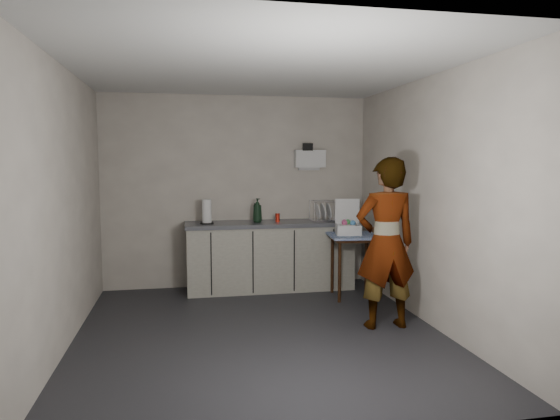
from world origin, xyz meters
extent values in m
plane|color=#252429|center=(0.00, 0.00, 0.00)|extent=(4.00, 4.00, 0.00)
cube|color=beige|center=(0.00, 1.99, 1.30)|extent=(3.60, 0.02, 2.60)
cube|color=beige|center=(1.79, 0.00, 1.30)|extent=(0.02, 4.00, 2.60)
cube|color=beige|center=(-1.79, 0.00, 1.30)|extent=(0.02, 4.00, 2.60)
cube|color=white|center=(0.00, 0.00, 2.60)|extent=(3.60, 4.00, 0.01)
cube|color=black|center=(0.40, 1.70, 0.04)|extent=(2.20, 0.52, 0.08)
cube|color=beige|center=(0.40, 1.70, 0.43)|extent=(2.20, 0.58, 0.86)
cube|color=#555861|center=(0.40, 1.70, 0.89)|extent=(2.24, 0.62, 0.05)
cube|color=black|center=(-0.40, 1.41, 0.43)|extent=(0.02, 0.01, 0.80)
cube|color=black|center=(0.13, 1.41, 0.43)|extent=(0.02, 0.01, 0.80)
cube|color=black|center=(0.67, 1.41, 0.43)|extent=(0.01, 0.01, 0.80)
cube|color=black|center=(1.20, 1.41, 0.43)|extent=(0.02, 0.01, 0.80)
cube|color=white|center=(1.00, 1.92, 1.75)|extent=(0.42, 0.16, 0.24)
cube|color=white|center=(1.00, 1.97, 1.61)|extent=(0.30, 0.06, 0.04)
cube|color=black|center=(0.95, 1.83, 1.91)|extent=(0.14, 0.02, 0.10)
cylinder|color=#3B1E0D|center=(1.12, 0.90, 0.37)|extent=(0.04, 0.04, 0.73)
cylinder|color=#3B1E0D|center=(1.57, 0.85, 0.37)|extent=(0.04, 0.04, 0.73)
cylinder|color=#3B1E0D|center=(1.17, 1.35, 0.37)|extent=(0.04, 0.04, 0.73)
cylinder|color=#3B1E0D|center=(1.62, 1.30, 0.37)|extent=(0.04, 0.04, 0.73)
cube|color=#3B1E0D|center=(1.37, 1.10, 0.75)|extent=(0.60, 0.60, 0.04)
cube|color=navy|center=(1.37, 1.10, 0.78)|extent=(0.68, 0.68, 0.03)
imported|color=#B2A593|center=(1.30, -0.06, 0.88)|extent=(0.65, 0.43, 1.76)
imported|color=black|center=(0.23, 1.69, 1.07)|extent=(0.16, 0.16, 0.32)
cylinder|color=red|center=(0.50, 1.70, 0.97)|extent=(0.06, 0.06, 0.11)
cylinder|color=black|center=(0.23, 1.70, 1.04)|extent=(0.07, 0.07, 0.25)
cylinder|color=black|center=(-0.43, 1.65, 0.92)|extent=(0.18, 0.18, 0.02)
cylinder|color=white|center=(-0.43, 1.65, 1.08)|extent=(0.12, 0.12, 0.30)
cube|color=white|center=(1.16, 1.73, 0.92)|extent=(0.39, 0.30, 0.02)
cylinder|color=white|center=(0.99, 1.60, 1.06)|extent=(0.01, 0.01, 0.26)
cylinder|color=white|center=(1.34, 1.60, 1.06)|extent=(0.01, 0.01, 0.26)
cylinder|color=white|center=(0.99, 1.85, 1.06)|extent=(0.01, 0.01, 0.26)
cylinder|color=white|center=(1.34, 1.85, 1.06)|extent=(0.01, 0.01, 0.26)
cylinder|color=white|center=(1.06, 1.73, 1.04)|extent=(0.05, 0.22, 0.22)
cylinder|color=white|center=(1.14, 1.73, 1.04)|extent=(0.05, 0.22, 0.22)
cylinder|color=white|center=(1.22, 1.73, 1.04)|extent=(0.05, 0.22, 0.22)
cube|color=white|center=(1.31, 1.15, 0.80)|extent=(0.37, 0.37, 0.01)
cube|color=white|center=(1.27, 1.00, 0.87)|extent=(0.30, 0.08, 0.11)
cube|color=white|center=(1.34, 1.29, 0.87)|extent=(0.30, 0.08, 0.11)
cube|color=white|center=(1.16, 1.18, 0.87)|extent=(0.08, 0.30, 0.11)
cube|color=white|center=(1.45, 1.11, 0.87)|extent=(0.08, 0.30, 0.11)
cube|color=white|center=(1.35, 1.30, 1.08)|extent=(0.30, 0.08, 0.31)
cylinder|color=white|center=(1.31, 1.15, 0.87)|extent=(0.21, 0.21, 0.11)
sphere|color=#F75B9C|center=(1.25, 1.12, 0.95)|extent=(0.07, 0.07, 0.07)
sphere|color=#5AA9F4|center=(1.35, 1.09, 0.95)|extent=(0.07, 0.07, 0.07)
sphere|color=#50C35B|center=(1.32, 1.20, 0.95)|extent=(0.07, 0.07, 0.07)
sphere|color=#F75B9C|center=(1.27, 1.20, 0.95)|extent=(0.07, 0.07, 0.07)
camera|label=1|loc=(-0.73, -4.81, 1.72)|focal=32.00mm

